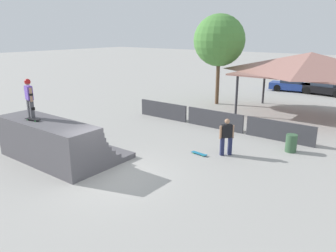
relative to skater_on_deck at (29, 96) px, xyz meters
name	(u,v)px	position (x,y,z in m)	size (l,w,h in m)	color
ground_plane	(110,176)	(4.18, 0.61, -2.84)	(160.00, 160.00, 0.00)	#A3A09B
quarter_pipe_ramp	(55,143)	(0.98, 0.40, -2.04)	(5.32, 3.48, 1.84)	#565459
skater_on_deck	(29,96)	(0.00, 0.00, 0.00)	(0.75, 0.34, 1.74)	#4C4C51
skateboard_on_deck	(33,119)	(0.44, -0.20, -0.94)	(0.81, 0.32, 0.09)	green
bystander_walking	(227,135)	(6.75, 5.48, -1.87)	(0.55, 0.59, 1.73)	#1E2347
skateboard_on_ground	(200,154)	(5.79, 4.75, -2.78)	(0.85, 0.30, 0.09)	green
barrier_fence	(215,119)	(4.16, 9.02, -2.31)	(11.34, 0.12, 1.05)	#3D3D42
pavilion_shelter	(310,64)	(7.65, 15.03, 0.63)	(9.10, 5.69, 4.25)	#2D2D33
tree_beside_pavilion	(219,40)	(0.95, 15.08, 2.02)	(3.87, 3.87, 6.81)	brown
trash_bin	(291,143)	(9.02, 7.73, -2.41)	(0.52, 0.52, 0.85)	#385B3D
parked_car_blue	(293,85)	(3.93, 24.43, -2.24)	(4.33, 2.27, 1.27)	navy
parked_car_black	(325,88)	(6.81, 24.38, -2.24)	(4.40, 2.23, 1.27)	black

